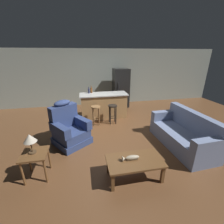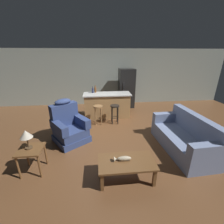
{
  "view_description": "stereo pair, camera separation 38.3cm",
  "coord_description": "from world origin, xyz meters",
  "px_view_note": "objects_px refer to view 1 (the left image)",
  "views": [
    {
      "loc": [
        -0.76,
        -4.16,
        2.35
      ],
      "look_at": [
        0.04,
        -0.1,
        0.75
      ],
      "focal_mm": 24.0,
      "sensor_mm": 36.0,
      "label": 1
    },
    {
      "loc": [
        -0.38,
        -4.22,
        2.35
      ],
      "look_at": [
        0.04,
        -0.1,
        0.75
      ],
      "focal_mm": 24.0,
      "sensor_mm": 36.0,
      "label": 2
    }
  ],
  "objects_px": {
    "end_table": "(35,157)",
    "fish_figurine": "(131,158)",
    "kitchen_island": "(104,105)",
    "bar_stool_left": "(96,112)",
    "bar_stool_right": "(113,111)",
    "refrigerator": "(121,88)",
    "recliner_near_lamp": "(69,129)",
    "bottle_tall_green": "(89,91)",
    "coffee_table": "(135,162)",
    "couch": "(184,134)",
    "bottle_short_amber": "(91,90)",
    "table_lamp": "(30,139)"
  },
  "relations": [
    {
      "from": "kitchen_island",
      "to": "bar_stool_left",
      "type": "bearing_deg",
      "value": -120.18
    },
    {
      "from": "fish_figurine",
      "to": "bar_stool_right",
      "type": "xyz_separation_m",
      "value": [
        0.16,
        2.6,
        0.01
      ]
    },
    {
      "from": "kitchen_island",
      "to": "table_lamp",
      "type": "bearing_deg",
      "value": -122.42
    },
    {
      "from": "kitchen_island",
      "to": "bottle_short_amber",
      "type": "bearing_deg",
      "value": 152.46
    },
    {
      "from": "couch",
      "to": "bottle_tall_green",
      "type": "relative_size",
      "value": 7.7
    },
    {
      "from": "table_lamp",
      "to": "bottle_tall_green",
      "type": "relative_size",
      "value": 1.63
    },
    {
      "from": "bottle_tall_green",
      "to": "fish_figurine",
      "type": "bearing_deg",
      "value": -79.89
    },
    {
      "from": "couch",
      "to": "bar_stool_right",
      "type": "height_order",
      "value": "couch"
    },
    {
      "from": "end_table",
      "to": "bottle_short_amber",
      "type": "relative_size",
      "value": 2.01
    },
    {
      "from": "coffee_table",
      "to": "end_table",
      "type": "xyz_separation_m",
      "value": [
        -1.91,
        0.4,
        0.1
      ]
    },
    {
      "from": "bar_stool_left",
      "to": "bottle_short_amber",
      "type": "height_order",
      "value": "bottle_short_amber"
    },
    {
      "from": "refrigerator",
      "to": "bottle_tall_green",
      "type": "xyz_separation_m",
      "value": [
        -1.52,
        -1.03,
        0.17
      ]
    },
    {
      "from": "coffee_table",
      "to": "table_lamp",
      "type": "distance_m",
      "value": 2.05
    },
    {
      "from": "coffee_table",
      "to": "bottle_short_amber",
      "type": "height_order",
      "value": "bottle_short_amber"
    },
    {
      "from": "bottle_short_amber",
      "to": "fish_figurine",
      "type": "bearing_deg",
      "value": -81.69
    },
    {
      "from": "table_lamp",
      "to": "bottle_tall_green",
      "type": "height_order",
      "value": "bottle_tall_green"
    },
    {
      "from": "coffee_table",
      "to": "couch",
      "type": "relative_size",
      "value": 0.57
    },
    {
      "from": "coffee_table",
      "to": "end_table",
      "type": "height_order",
      "value": "end_table"
    },
    {
      "from": "couch",
      "to": "bar_stool_right",
      "type": "bearing_deg",
      "value": -51.04
    },
    {
      "from": "end_table",
      "to": "refrigerator",
      "type": "distance_m",
      "value": 4.92
    },
    {
      "from": "refrigerator",
      "to": "bottle_short_amber",
      "type": "xyz_separation_m",
      "value": [
        -1.42,
        -0.97,
        0.18
      ]
    },
    {
      "from": "coffee_table",
      "to": "bar_stool_right",
      "type": "bearing_deg",
      "value": 88.17
    },
    {
      "from": "recliner_near_lamp",
      "to": "bottle_tall_green",
      "type": "height_order",
      "value": "bottle_tall_green"
    },
    {
      "from": "bottle_tall_green",
      "to": "table_lamp",
      "type": "bearing_deg",
      "value": -112.74
    },
    {
      "from": "couch",
      "to": "end_table",
      "type": "distance_m",
      "value": 3.62
    },
    {
      "from": "bar_stool_right",
      "to": "refrigerator",
      "type": "xyz_separation_m",
      "value": [
        0.75,
        1.83,
        0.41
      ]
    },
    {
      "from": "couch",
      "to": "bar_stool_left",
      "type": "distance_m",
      "value": 2.83
    },
    {
      "from": "bottle_tall_green",
      "to": "bar_stool_left",
      "type": "bearing_deg",
      "value": -77.69
    },
    {
      "from": "end_table",
      "to": "bottle_tall_green",
      "type": "height_order",
      "value": "bottle_tall_green"
    },
    {
      "from": "couch",
      "to": "bar_stool_left",
      "type": "relative_size",
      "value": 2.85
    },
    {
      "from": "end_table",
      "to": "fish_figurine",
      "type": "bearing_deg",
      "value": -11.49
    },
    {
      "from": "kitchen_island",
      "to": "refrigerator",
      "type": "xyz_separation_m",
      "value": [
        0.98,
        1.2,
        0.4
      ]
    },
    {
      "from": "bar_stool_left",
      "to": "bottle_tall_green",
      "type": "height_order",
      "value": "bottle_tall_green"
    },
    {
      "from": "bar_stool_right",
      "to": "recliner_near_lamp",
      "type": "bearing_deg",
      "value": -144.66
    },
    {
      "from": "coffee_table",
      "to": "kitchen_island",
      "type": "height_order",
      "value": "kitchen_island"
    },
    {
      "from": "refrigerator",
      "to": "kitchen_island",
      "type": "bearing_deg",
      "value": -129.3
    },
    {
      "from": "end_table",
      "to": "kitchen_island",
      "type": "bearing_deg",
      "value": 58.18
    },
    {
      "from": "end_table",
      "to": "bar_stool_right",
      "type": "height_order",
      "value": "bar_stool_right"
    },
    {
      "from": "bar_stool_right",
      "to": "bottle_short_amber",
      "type": "height_order",
      "value": "bottle_short_amber"
    },
    {
      "from": "bar_stool_left",
      "to": "bottle_tall_green",
      "type": "distance_m",
      "value": 1.0
    },
    {
      "from": "fish_figurine",
      "to": "recliner_near_lamp",
      "type": "xyz_separation_m",
      "value": [
        -1.27,
        1.58,
        -0.04
      ]
    },
    {
      "from": "bar_stool_right",
      "to": "bottle_short_amber",
      "type": "xyz_separation_m",
      "value": [
        -0.67,
        0.86,
        0.58
      ]
    },
    {
      "from": "couch",
      "to": "kitchen_island",
      "type": "xyz_separation_m",
      "value": [
        -1.82,
        2.41,
        0.14
      ]
    },
    {
      "from": "recliner_near_lamp",
      "to": "bar_stool_left",
      "type": "bearing_deg",
      "value": 104.59
    },
    {
      "from": "recliner_near_lamp",
      "to": "kitchen_island",
      "type": "distance_m",
      "value": 2.04
    },
    {
      "from": "end_table",
      "to": "bar_stool_left",
      "type": "xyz_separation_m",
      "value": [
        1.4,
        2.22,
        0.01
      ]
    },
    {
      "from": "bar_stool_left",
      "to": "bottle_short_amber",
      "type": "xyz_separation_m",
      "value": [
        -0.07,
        0.86,
        0.58
      ]
    },
    {
      "from": "recliner_near_lamp",
      "to": "bottle_short_amber",
      "type": "distance_m",
      "value": 2.12
    },
    {
      "from": "recliner_near_lamp",
      "to": "bottle_tall_green",
      "type": "distance_m",
      "value": 2.03
    },
    {
      "from": "table_lamp",
      "to": "bottle_tall_green",
      "type": "distance_m",
      "value": 3.26
    }
  ]
}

